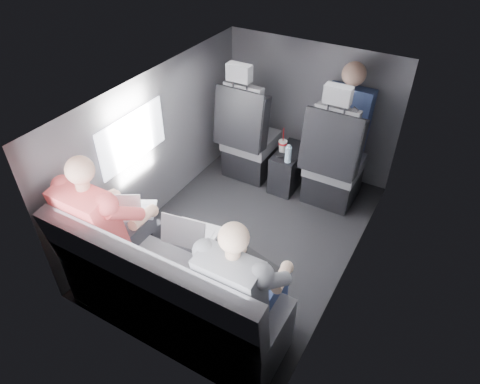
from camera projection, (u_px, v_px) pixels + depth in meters
The scene contains 20 objects.
floor at pixel (246, 235), 3.82m from camera, with size 2.60×2.60×0.00m, color black.
ceiling at pixel (248, 95), 3.00m from camera, with size 2.60×2.60×0.00m, color #B2B2AD.
panel_left at pixel (158, 144), 3.76m from camera, with size 0.02×2.60×1.35m, color #56565B.
panel_right at pixel (357, 210), 3.06m from camera, with size 0.02×2.60×1.35m, color #56565B.
panel_front at pixel (310, 109), 4.30m from camera, with size 1.80×0.02×1.35m, color #56565B.
panel_back at pixel (140, 284), 2.52m from camera, with size 1.80×0.02×1.35m, color #56565B.
side_window at pixel (133, 138), 3.41m from camera, with size 0.02×0.75×0.42m, color white.
seatbelt at pixel (332, 137), 3.62m from camera, with size 0.05×0.01×0.65m, color black.
front_seat_left at pixel (248, 141), 4.33m from camera, with size 0.52×0.58×1.26m.
front_seat_right at pixel (333, 166), 3.98m from camera, with size 0.52×0.58×1.26m.
center_console at pixel (289, 168), 4.30m from camera, with size 0.24×0.48×0.41m.
rear_bench at pixel (171, 296), 2.91m from camera, with size 1.60×0.57×0.92m.
soda_cup at pixel (283, 146), 4.14m from camera, with size 0.09×0.09×0.26m.
water_bottle at pixel (288, 154), 3.99m from camera, with size 0.06×0.06×0.18m.
laptop_white at pixel (130, 209), 3.13m from camera, with size 0.36×0.40×0.22m.
laptop_silver at pixel (191, 232), 2.94m from camera, with size 0.35×0.33×0.23m.
laptop_black at pixel (249, 268), 2.68m from camera, with size 0.37×0.36×0.24m.
passenger_rear_left at pixel (108, 223), 3.00m from camera, with size 0.52×0.63×1.25m.
passenger_rear_right at pixel (243, 286), 2.58m from camera, with size 0.48×0.60×1.19m.
passenger_front_right at pixel (346, 120), 3.94m from camera, with size 0.42×0.42×0.88m.
Camera 1 is at (1.33, -2.45, 2.65)m, focal length 32.00 mm.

